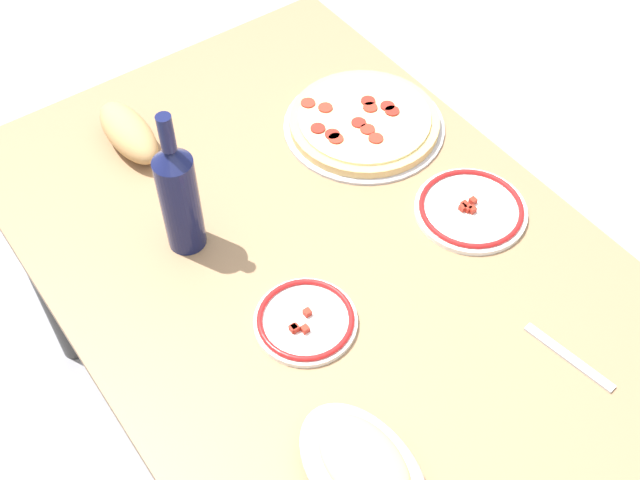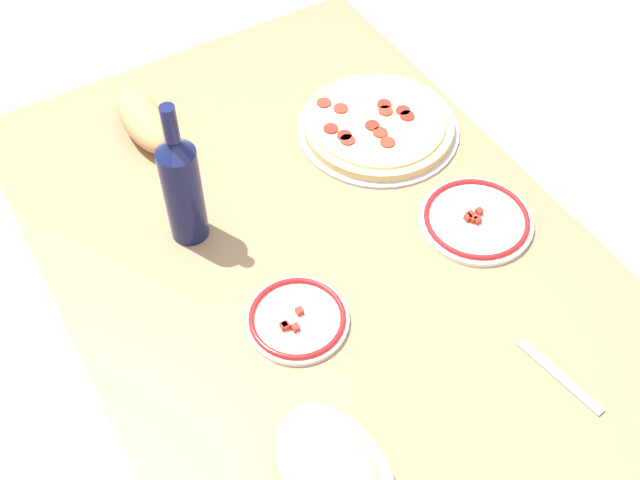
# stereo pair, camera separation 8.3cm
# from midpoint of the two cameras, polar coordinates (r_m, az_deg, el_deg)

# --- Properties ---
(ground_plane) EXTENTS (8.00, 8.00, 0.00)m
(ground_plane) POSITION_cam_midpoint_polar(r_m,az_deg,el_deg) (2.12, 1.15, -13.58)
(ground_plane) COLOR gray
(ground_plane) RESTS_ON ground
(dining_table) EXTENTS (1.32, 0.91, 0.76)m
(dining_table) POSITION_cam_midpoint_polar(r_m,az_deg,el_deg) (1.57, 1.51, -3.56)
(dining_table) COLOR #93704C
(dining_table) RESTS_ON ground
(pepperoni_pizza) EXTENTS (0.33, 0.33, 0.03)m
(pepperoni_pizza) POSITION_cam_midpoint_polar(r_m,az_deg,el_deg) (1.69, 5.55, 8.02)
(pepperoni_pizza) COLOR #B7B7BC
(pepperoni_pizza) RESTS_ON dining_table
(baked_pasta_dish) EXTENTS (0.24, 0.15, 0.08)m
(baked_pasta_dish) POSITION_cam_midpoint_polar(r_m,az_deg,el_deg) (1.21, 3.14, -16.02)
(baked_pasta_dish) COLOR white
(baked_pasta_dish) RESTS_ON dining_table
(wine_bottle) EXTENTS (0.07, 0.07, 0.31)m
(wine_bottle) POSITION_cam_midpoint_polar(r_m,az_deg,el_deg) (1.42, -8.07, 3.71)
(wine_bottle) COLOR #141942
(wine_bottle) RESTS_ON dining_table
(side_plate_near) EXTENTS (0.18, 0.18, 0.02)m
(side_plate_near) POSITION_cam_midpoint_polar(r_m,az_deg,el_deg) (1.38, 0.11, -5.65)
(side_plate_near) COLOR white
(side_plate_near) RESTS_ON dining_table
(side_plate_far) EXTENTS (0.21, 0.21, 0.02)m
(side_plate_far) POSITION_cam_midpoint_polar(r_m,az_deg,el_deg) (1.55, 12.47, 1.37)
(side_plate_far) COLOR white
(side_plate_far) RESTS_ON dining_table
(bread_loaf) EXTENTS (0.19, 0.08, 0.07)m
(bread_loaf) POSITION_cam_midpoint_polar(r_m,az_deg,el_deg) (1.69, -10.93, 8.18)
(bread_loaf) COLOR tan
(bread_loaf) RESTS_ON dining_table
(fork_left) EXTENTS (0.17, 0.04, 0.00)m
(fork_left) POSITION_cam_midpoint_polar(r_m,az_deg,el_deg) (1.39, 18.19, -9.18)
(fork_left) COLOR #B7B7BC
(fork_left) RESTS_ON dining_table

